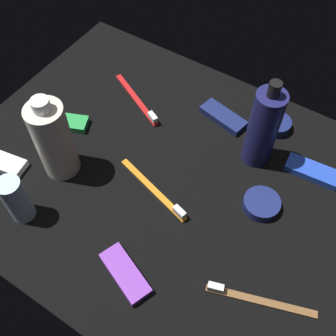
# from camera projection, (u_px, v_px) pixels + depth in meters

# --- Properties ---
(ground_plane) EXTENTS (0.84, 0.64, 0.01)m
(ground_plane) POSITION_uv_depth(u_px,v_px,m) (168.00, 178.00, 0.80)
(ground_plane) COLOR black
(lotion_bottle) EXTENTS (0.06, 0.06, 0.20)m
(lotion_bottle) POSITION_uv_depth(u_px,v_px,m) (263.00, 128.00, 0.75)
(lotion_bottle) COLOR navy
(lotion_bottle) RESTS_ON ground_plane
(bodywash_bottle) EXTENTS (0.07, 0.07, 0.19)m
(bodywash_bottle) POSITION_uv_depth(u_px,v_px,m) (53.00, 140.00, 0.74)
(bodywash_bottle) COLOR silver
(bodywash_bottle) RESTS_ON ground_plane
(deodorant_stick) EXTENTS (0.04, 0.04, 0.10)m
(deodorant_stick) POSITION_uv_depth(u_px,v_px,m) (16.00, 200.00, 0.71)
(deodorant_stick) COLOR silver
(deodorant_stick) RESTS_ON ground_plane
(toothbrush_orange) EXTENTS (0.18, 0.06, 0.02)m
(toothbrush_orange) POSITION_uv_depth(u_px,v_px,m) (157.00, 192.00, 0.77)
(toothbrush_orange) COLOR orange
(toothbrush_orange) RESTS_ON ground_plane
(toothbrush_brown) EXTENTS (0.17, 0.07, 0.02)m
(toothbrush_brown) POSITION_uv_depth(u_px,v_px,m) (254.00, 299.00, 0.66)
(toothbrush_brown) COLOR brown
(toothbrush_brown) RESTS_ON ground_plane
(toothbrush_red) EXTENTS (0.17, 0.09, 0.02)m
(toothbrush_red) POSITION_uv_depth(u_px,v_px,m) (139.00, 101.00, 0.91)
(toothbrush_red) COLOR red
(toothbrush_red) RESTS_ON ground_plane
(snack_bar_purple) EXTENTS (0.11, 0.07, 0.01)m
(snack_bar_purple) POSITION_uv_depth(u_px,v_px,m) (125.00, 273.00, 0.68)
(snack_bar_purple) COLOR purple
(snack_bar_purple) RESTS_ON ground_plane
(snack_bar_blue) EXTENTS (0.11, 0.05, 0.01)m
(snack_bar_blue) POSITION_uv_depth(u_px,v_px,m) (312.00, 171.00, 0.80)
(snack_bar_blue) COLOR blue
(snack_bar_blue) RESTS_ON ground_plane
(snack_bar_white) EXTENTS (0.11, 0.06, 0.01)m
(snack_bar_white) POSITION_uv_depth(u_px,v_px,m) (1.00, 162.00, 0.81)
(snack_bar_white) COLOR white
(snack_bar_white) RESTS_ON ground_plane
(snack_bar_navy) EXTENTS (0.11, 0.06, 0.01)m
(snack_bar_navy) POSITION_uv_depth(u_px,v_px,m) (223.00, 117.00, 0.88)
(snack_bar_navy) COLOR navy
(snack_bar_navy) RESTS_ON ground_plane
(snack_bar_green) EXTENTS (0.11, 0.08, 0.01)m
(snack_bar_green) POSITION_uv_depth(u_px,v_px,m) (63.00, 122.00, 0.87)
(snack_bar_green) COLOR green
(snack_bar_green) RESTS_ON ground_plane
(cream_tin_left) EXTENTS (0.07, 0.07, 0.02)m
(cream_tin_left) POSITION_uv_depth(u_px,v_px,m) (261.00, 204.00, 0.75)
(cream_tin_left) COLOR navy
(cream_tin_left) RESTS_ON ground_plane
(cream_tin_right) EXTENTS (0.06, 0.06, 0.02)m
(cream_tin_right) POSITION_uv_depth(u_px,v_px,m) (276.00, 124.00, 0.86)
(cream_tin_right) COLOR navy
(cream_tin_right) RESTS_ON ground_plane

